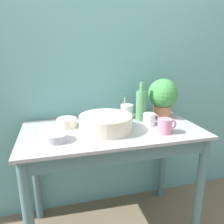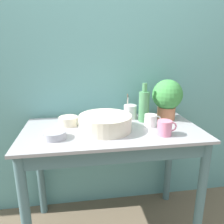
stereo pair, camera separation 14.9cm
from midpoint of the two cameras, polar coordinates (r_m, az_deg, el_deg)
The scene contains 10 objects.
wall_back at distance 1.81m, azimuth -5.49°, elevation 10.27°, with size 6.00×0.05×2.40m.
counter_table at distance 1.58m, azimuth -2.52°, elevation -10.85°, with size 1.23×0.64×0.85m.
potted_plant at distance 1.75m, azimuth 10.78°, elevation 4.14°, with size 0.23×0.23×0.31m.
bowl_wash_large at distance 1.48m, azimuth -4.54°, elevation -2.89°, with size 0.36×0.36×0.11m.
bottle_tall at distance 1.67m, azimuth 5.11°, elevation 1.83°, with size 0.08×0.08×0.29m.
mug_pink at distance 1.46m, azimuth 10.90°, elevation -3.64°, with size 0.13×0.09×0.10m.
mug_white at distance 1.60m, azimuth 7.12°, elevation -1.92°, with size 0.12×0.09×0.09m.
bowl_small_cream at distance 1.60m, azimuth -14.36°, elevation -2.71°, with size 0.14×0.14×0.06m.
bowl_small_steel at distance 1.38m, azimuth -17.34°, elevation -6.34°, with size 0.14×0.14×0.05m.
utensil_cup at distance 1.74m, azimuth 1.47°, elevation 0.19°, with size 0.10×0.10×0.20m.
Camera 1 is at (-0.37, -1.07, 1.39)m, focal length 35.00 mm.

